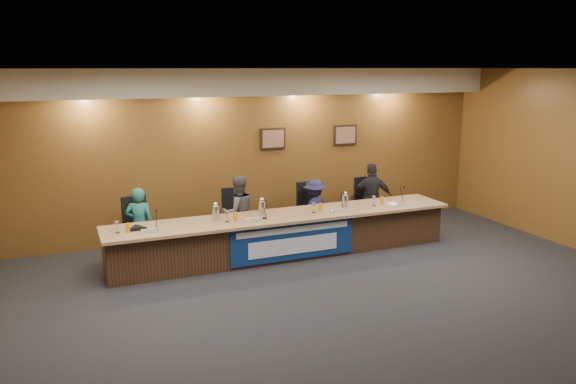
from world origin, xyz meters
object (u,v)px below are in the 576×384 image
at_px(banner, 293,241).
at_px(office_chair_a, 139,232).
at_px(office_chair_b, 237,222).
at_px(dais_body, 284,236).
at_px(panelist_a, 140,225).
at_px(panelist_d, 372,198).
at_px(panelist_b, 238,213).
at_px(office_chair_c, 312,214).
at_px(carafe_left, 216,213).
at_px(office_chair_d, 369,208).
at_px(panelist_c, 314,210).
at_px(carafe_mid, 262,208).
at_px(carafe_right, 345,202).
at_px(speakerphone, 137,228).

distance_m(banner, office_chair_a, 2.62).
distance_m(banner, office_chair_b, 1.32).
distance_m(dais_body, panelist_a, 2.46).
bearing_deg(office_chair_a, panelist_d, -11.25).
xyz_separation_m(panelist_b, office_chair_a, (-1.72, 0.10, -0.20)).
relative_size(office_chair_c, carafe_left, 1.93).
bearing_deg(office_chair_b, banner, -59.72).
height_order(dais_body, office_chair_d, dais_body).
distance_m(dais_body, carafe_left, 1.31).
relative_size(panelist_b, panelist_c, 1.16).
xyz_separation_m(office_chair_c, carafe_mid, (-1.26, -0.69, 0.39)).
xyz_separation_m(office_chair_b, office_chair_c, (1.50, 0.00, 0.00)).
relative_size(panelist_c, office_chair_d, 2.43).
xyz_separation_m(dais_body, panelist_c, (0.87, 0.64, 0.23)).
bearing_deg(carafe_right, carafe_left, 178.01).
bearing_deg(speakerphone, carafe_mid, 2.03).
distance_m(panelist_c, office_chair_d, 1.26).
xyz_separation_m(office_chair_a, speakerphone, (-0.12, -0.76, 0.30)).
relative_size(office_chair_d, carafe_mid, 1.95).
height_order(office_chair_b, office_chair_c, same).
height_order(panelist_c, carafe_left, panelist_c).
distance_m(panelist_b, office_chair_d, 2.76).
bearing_deg(speakerphone, office_chair_d, 9.40).
distance_m(panelist_b, office_chair_b, 0.22).
height_order(panelist_b, office_chair_c, panelist_b).
xyz_separation_m(panelist_b, office_chair_d, (2.75, 0.10, -0.20)).
bearing_deg(panelist_a, office_chair_c, -160.09).
bearing_deg(carafe_mid, banner, -50.47).
height_order(carafe_left, speakerphone, carafe_left).
height_order(office_chair_a, office_chair_c, same).
bearing_deg(dais_body, panelist_d, 16.78).
distance_m(banner, panelist_b, 1.26).
xyz_separation_m(panelist_b, speakerphone, (-1.85, -0.66, 0.10)).
relative_size(banner, office_chair_a, 4.58).
distance_m(banner, speakerphone, 2.54).
bearing_deg(office_chair_b, office_chair_d, 1.68).
distance_m(carafe_left, speakerphone, 1.28).
height_order(office_chair_a, speakerphone, speakerphone).
bearing_deg(carafe_mid, carafe_right, -3.93).
relative_size(office_chair_c, carafe_mid, 1.95).
bearing_deg(panelist_d, office_chair_a, 22.55).
bearing_deg(office_chair_d, speakerphone, -172.78).
xyz_separation_m(banner, office_chair_d, (2.12, 1.16, 0.10)).
bearing_deg(office_chair_c, office_chair_d, -3.46).
bearing_deg(office_chair_d, dais_body, -162.96).
bearing_deg(carafe_mid, panelist_d, 13.17).
height_order(office_chair_b, office_chair_d, same).
height_order(dais_body, office_chair_a, dais_body).
xyz_separation_m(carafe_mid, carafe_right, (1.54, -0.11, -0.00)).
distance_m(panelist_c, office_chair_a, 3.23).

